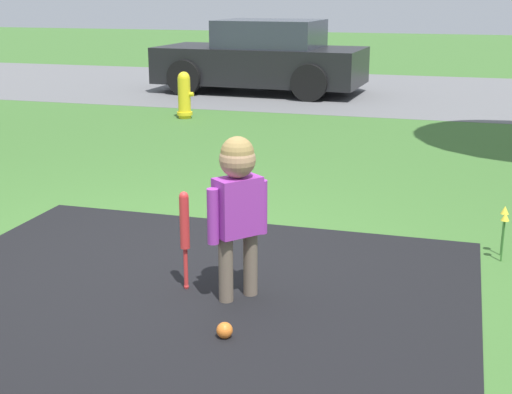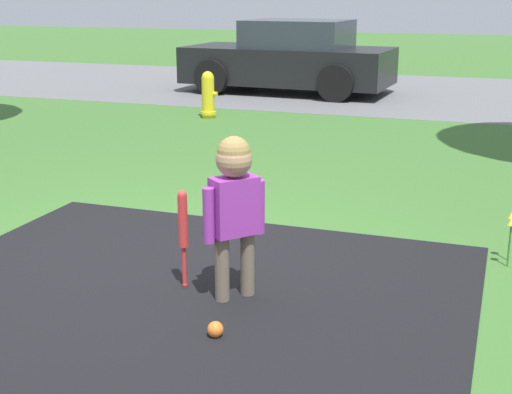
# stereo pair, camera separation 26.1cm
# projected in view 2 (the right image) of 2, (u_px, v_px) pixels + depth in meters

# --- Properties ---
(ground_plane) EXTENTS (60.00, 60.00, 0.00)m
(ground_plane) POSITION_uv_depth(u_px,v_px,m) (166.00, 257.00, 5.26)
(ground_plane) COLOR #3D6B2D
(street_strip) EXTENTS (40.00, 6.00, 0.01)m
(street_strip) POSITION_uv_depth(u_px,v_px,m) (386.00, 92.00, 13.90)
(street_strip) COLOR slate
(street_strip) RESTS_ON ground
(child) EXTENTS (0.31, 0.35, 1.05)m
(child) POSITION_uv_depth(u_px,v_px,m) (234.00, 195.00, 4.39)
(child) COLOR #6B5B4C
(child) RESTS_ON ground
(baseball_bat) EXTENTS (0.06, 0.06, 0.67)m
(baseball_bat) POSITION_uv_depth(u_px,v_px,m) (183.00, 225.00, 4.61)
(baseball_bat) COLOR red
(baseball_bat) RESTS_ON ground
(sports_ball) EXTENTS (0.09, 0.09, 0.09)m
(sports_ball) POSITION_uv_depth(u_px,v_px,m) (215.00, 329.00, 4.04)
(sports_ball) COLOR orange
(sports_ball) RESTS_ON ground
(fire_hydrant) EXTENTS (0.27, 0.24, 0.71)m
(fire_hydrant) POSITION_uv_depth(u_px,v_px,m) (208.00, 95.00, 10.99)
(fire_hydrant) COLOR yellow
(fire_hydrant) RESTS_ON ground
(parked_car) EXTENTS (3.99, 2.07, 1.37)m
(parked_car) POSITION_uv_depth(u_px,v_px,m) (290.00, 59.00, 13.66)
(parked_car) COLOR black
(parked_car) RESTS_ON ground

